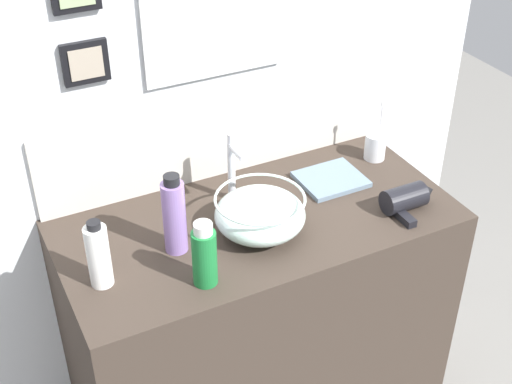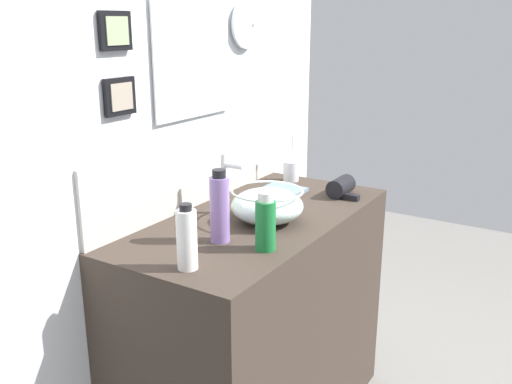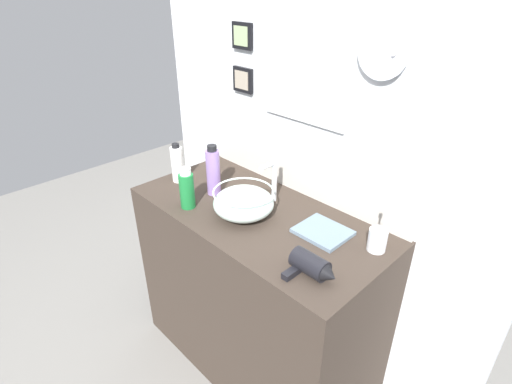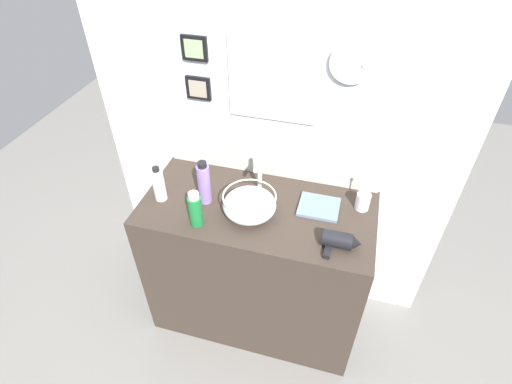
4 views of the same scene
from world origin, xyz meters
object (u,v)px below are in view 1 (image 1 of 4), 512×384
at_px(lotion_bottle, 98,255).
at_px(hand_towel, 331,179).
at_px(shampoo_bottle, 204,255).
at_px(glass_bowl_sink, 260,214).
at_px(hair_drier, 408,198).
at_px(faucet, 233,165).
at_px(spray_bottle, 174,216).
at_px(toothbrush_cup, 375,146).

xyz_separation_m(lotion_bottle, hand_towel, (0.80, 0.15, -0.09)).
relative_size(shampoo_bottle, hand_towel, 0.95).
xyz_separation_m(glass_bowl_sink, hand_towel, (0.33, 0.14, -0.06)).
relative_size(lotion_bottle, shampoo_bottle, 1.05).
distance_m(hair_drier, hand_towel, 0.27).
relative_size(faucet, hair_drier, 1.31).
bearing_deg(lotion_bottle, spray_bottle, 11.24).
xyz_separation_m(spray_bottle, lotion_bottle, (-0.23, -0.05, -0.02)).
height_order(faucet, spray_bottle, spray_bottle).
relative_size(hair_drier, lotion_bottle, 0.88).
bearing_deg(glass_bowl_sink, faucet, 90.00).
bearing_deg(spray_bottle, faucet, 30.73).
height_order(hair_drier, spray_bottle, spray_bottle).
bearing_deg(hand_towel, toothbrush_cup, 15.57).
height_order(hair_drier, shampoo_bottle, shampoo_bottle).
bearing_deg(spray_bottle, toothbrush_cup, 11.50).
xyz_separation_m(faucet, toothbrush_cup, (0.54, 0.01, -0.08)).
distance_m(faucet, hair_drier, 0.54).
relative_size(glass_bowl_sink, toothbrush_cup, 1.25).
relative_size(glass_bowl_sink, faucet, 1.14).
bearing_deg(lotion_bottle, hand_towel, 10.35).
xyz_separation_m(faucet, lotion_bottle, (-0.48, -0.19, -0.04)).
height_order(spray_bottle, hand_towel, spray_bottle).
xyz_separation_m(faucet, shampoo_bottle, (-0.23, -0.31, -0.04)).
height_order(shampoo_bottle, hand_towel, shampoo_bottle).
relative_size(toothbrush_cup, shampoo_bottle, 1.10).
distance_m(glass_bowl_sink, hair_drier, 0.47).
distance_m(glass_bowl_sink, spray_bottle, 0.25).
bearing_deg(glass_bowl_sink, shampoo_bottle, -150.32).
bearing_deg(hair_drier, spray_bottle, 169.39).
bearing_deg(toothbrush_cup, lotion_bottle, -168.56).
bearing_deg(toothbrush_cup, glass_bowl_sink, -160.12).
bearing_deg(lotion_bottle, toothbrush_cup, 11.44).
bearing_deg(shampoo_bottle, faucet, 53.69).
height_order(faucet, toothbrush_cup, faucet).
bearing_deg(lotion_bottle, hair_drier, -5.27).
relative_size(glass_bowl_sink, lotion_bottle, 1.31).
distance_m(hair_drier, spray_bottle, 0.72).
relative_size(glass_bowl_sink, spray_bottle, 1.07).
xyz_separation_m(spray_bottle, shampoo_bottle, (0.02, -0.17, -0.03)).
height_order(faucet, hand_towel, faucet).
bearing_deg(hand_towel, shampoo_bottle, -154.42).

